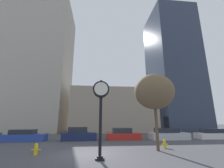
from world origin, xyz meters
The scene contains 13 objects.
ground_plane centered at (0.00, 0.00, 0.00)m, with size 200.00×200.00×0.00m, color #424247.
building_tall_tower centered at (-13.70, 24.00, 15.07)m, with size 14.37×12.00×30.15m.
building_storefront_row centered at (4.16, 24.00, 4.52)m, with size 17.77×12.00×9.04m.
building_glass_modern centered at (19.89, 24.00, 15.64)m, with size 10.11×12.00×31.28m.
street_clock centered at (0.76, -1.60, 3.49)m, with size 1.03×0.56×4.81m.
car_blue centered at (-7.62, 7.92, 0.54)m, with size 4.70×2.09×1.29m.
car_navy centered at (-1.50, 8.01, 0.64)m, with size 4.11×1.95×1.52m.
car_red centered at (3.85, 8.23, 0.58)m, with size 4.22×1.98×1.39m.
car_silver centered at (9.48, 7.75, 0.59)m, with size 4.87×2.15×1.39m.
car_white centered at (15.82, 7.95, 0.53)m, with size 4.80×1.82×1.26m.
fire_hydrant_near centered at (6.31, 1.93, 0.36)m, with size 0.59×0.26×0.71m.
fire_hydrant_far centered at (-3.48, 0.21, 0.38)m, with size 0.56×0.25×0.75m.
bare_tree centered at (5.26, 0.81, 4.58)m, with size 3.26×3.26×6.07m.
Camera 1 is at (0.50, -11.06, 2.16)m, focal length 24.00 mm.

